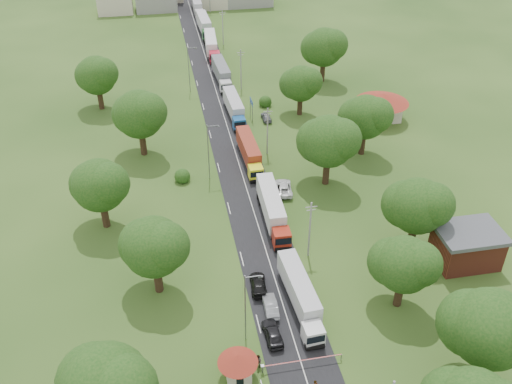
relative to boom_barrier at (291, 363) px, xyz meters
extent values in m
plane|color=#264416|center=(1.36, 25.00, -0.89)|extent=(260.00, 260.00, 0.00)
cube|color=black|center=(1.36, 45.00, -0.89)|extent=(8.00, 200.00, 0.04)
cylinder|color=slate|center=(-3.14, 0.00, -0.34)|extent=(0.20, 0.20, 1.10)
cube|color=slate|center=(-3.14, 0.00, 0.16)|extent=(0.35, 0.35, 0.25)
cylinder|color=red|center=(1.36, 0.00, 0.11)|extent=(9.00, 0.12, 0.12)
cylinder|color=slate|center=(5.86, 0.00, -0.39)|extent=(0.10, 0.10, 1.00)
cube|color=beige|center=(-5.84, 0.00, 0.31)|extent=(2.60, 2.60, 2.40)
cone|color=maroon|center=(-5.84, 0.00, 2.01)|extent=(4.40, 4.40, 1.10)
cube|color=black|center=(-4.53, 0.00, 0.51)|extent=(0.02, 1.20, 0.90)
cube|color=black|center=(-5.84, -1.31, 0.11)|extent=(0.80, 0.02, 1.90)
cylinder|color=slate|center=(6.56, 58.80, 1.11)|extent=(0.12, 0.12, 4.00)
cylinder|color=slate|center=(6.56, 61.20, 1.11)|extent=(0.12, 0.12, 4.00)
cube|color=navy|center=(6.56, 60.00, 2.71)|extent=(0.06, 3.00, 1.00)
cube|color=silver|center=(6.56, 60.00, 2.71)|extent=(0.07, 3.10, 0.06)
cylinder|color=gray|center=(6.86, 18.00, 3.61)|extent=(0.24, 0.24, 9.00)
cube|color=gray|center=(6.86, 18.00, 7.41)|extent=(1.60, 0.10, 0.10)
cube|color=gray|center=(6.86, 18.00, 6.91)|extent=(1.20, 0.10, 0.10)
cylinder|color=gray|center=(6.86, 46.00, 3.61)|extent=(0.24, 0.24, 9.00)
cube|color=gray|center=(6.86, 46.00, 7.41)|extent=(1.60, 0.10, 0.10)
cube|color=gray|center=(6.86, 46.00, 6.91)|extent=(1.20, 0.10, 0.10)
cylinder|color=gray|center=(6.86, 74.00, 3.61)|extent=(0.24, 0.24, 9.00)
cube|color=gray|center=(6.86, 74.00, 7.41)|extent=(1.60, 0.10, 0.10)
cube|color=gray|center=(6.86, 74.00, 6.91)|extent=(1.20, 0.10, 0.10)
cylinder|color=gray|center=(6.86, 102.00, 3.61)|extent=(0.24, 0.24, 9.00)
cube|color=gray|center=(6.86, 102.00, 7.41)|extent=(1.60, 0.10, 0.10)
cube|color=gray|center=(6.86, 102.00, 6.91)|extent=(1.20, 0.10, 0.10)
cylinder|color=slate|center=(-4.14, 5.00, 4.11)|extent=(0.16, 0.16, 10.00)
cube|color=slate|center=(-3.24, 5.00, 8.81)|extent=(1.80, 0.10, 0.10)
cube|color=slate|center=(-2.44, 5.00, 8.66)|extent=(0.50, 0.22, 0.15)
cylinder|color=slate|center=(-4.14, 40.00, 4.11)|extent=(0.16, 0.16, 10.00)
cube|color=slate|center=(-3.24, 40.00, 8.81)|extent=(1.80, 0.10, 0.10)
cube|color=slate|center=(-2.44, 40.00, 8.66)|extent=(0.50, 0.22, 0.15)
cylinder|color=slate|center=(-4.14, 75.00, 4.11)|extent=(0.16, 0.16, 10.00)
cube|color=slate|center=(-3.24, 75.00, 8.81)|extent=(1.80, 0.10, 0.10)
cube|color=slate|center=(-2.44, 75.00, 8.66)|extent=(0.50, 0.22, 0.15)
cylinder|color=#382616|center=(19.36, -5.00, 1.38)|extent=(1.12, 1.12, 4.55)
sphere|color=#143B10|center=(19.36, -5.00, 6.96)|extent=(8.40, 8.40, 8.40)
sphere|color=#143B10|center=(18.16, -3.50, 6.36)|extent=(7.20, 7.20, 7.20)
cylinder|color=#382616|center=(15.36, 7.00, 1.03)|extent=(1.04, 1.04, 3.85)
sphere|color=#143B10|center=(15.36, 7.00, 5.71)|extent=(7.00, 7.00, 7.00)
sphere|color=#143B10|center=(16.61, 6.00, 6.46)|extent=(5.50, 5.50, 5.50)
sphere|color=#143B10|center=(14.36, 8.25, 5.21)|extent=(6.00, 6.00, 6.00)
cylinder|color=#382616|center=(21.36, 17.00, 1.21)|extent=(1.08, 1.08, 4.20)
sphere|color=#143B10|center=(21.36, 17.00, 6.33)|extent=(7.70, 7.70, 7.70)
sphere|color=#143B10|center=(22.73, 15.90, 7.16)|extent=(6.05, 6.05, 6.05)
sphere|color=#143B10|center=(20.26, 18.38, 5.78)|extent=(6.60, 6.60, 6.60)
cylinder|color=#382616|center=(14.36, 35.00, 1.38)|extent=(1.12, 1.12, 4.55)
sphere|color=#143B10|center=(14.36, 35.00, 6.96)|extent=(8.40, 8.40, 8.40)
sphere|color=#143B10|center=(15.86, 33.80, 7.86)|extent=(6.60, 6.60, 6.60)
sphere|color=#143B10|center=(13.16, 36.50, 6.36)|extent=(7.20, 7.20, 7.20)
cylinder|color=#382616|center=(23.36, 43.00, 1.21)|extent=(1.08, 1.08, 4.20)
sphere|color=#143B10|center=(23.36, 43.00, 6.33)|extent=(7.70, 7.70, 7.70)
sphere|color=#143B10|center=(24.73, 41.90, 7.16)|extent=(6.05, 6.05, 6.05)
sphere|color=#143B10|center=(22.26, 44.38, 5.78)|extent=(6.60, 6.60, 6.60)
cylinder|color=#382616|center=(16.36, 60.00, 1.03)|extent=(1.04, 1.04, 3.85)
sphere|color=#143B10|center=(16.36, 60.00, 5.71)|extent=(7.00, 7.00, 7.00)
sphere|color=#143B10|center=(17.61, 59.00, 6.46)|extent=(5.50, 5.50, 5.50)
sphere|color=#143B10|center=(15.36, 61.25, 5.21)|extent=(6.00, 6.00, 6.00)
cylinder|color=#382616|center=(25.36, 75.00, 1.38)|extent=(1.12, 1.12, 4.55)
sphere|color=#143B10|center=(25.36, 75.00, 6.96)|extent=(8.40, 8.40, 8.40)
sphere|color=#143B10|center=(26.86, 73.80, 7.86)|extent=(6.60, 6.60, 6.60)
sphere|color=#143B10|center=(24.16, 76.50, 6.36)|extent=(7.20, 7.20, 7.20)
sphere|color=#143B10|center=(-19.84, -3.50, 6.36)|extent=(7.20, 7.20, 7.20)
cylinder|color=#382616|center=(-13.64, 15.00, 1.21)|extent=(1.08, 1.08, 4.20)
sphere|color=#143B10|center=(-13.64, 15.00, 6.33)|extent=(7.70, 7.70, 7.70)
sphere|color=#143B10|center=(-12.27, 13.90, 7.16)|extent=(6.05, 6.05, 6.05)
sphere|color=#143B10|center=(-14.74, 16.38, 5.78)|extent=(6.60, 6.60, 6.60)
cylinder|color=#382616|center=(-20.64, 30.00, 1.21)|extent=(1.08, 1.08, 4.20)
sphere|color=#143B10|center=(-20.64, 30.00, 6.33)|extent=(7.70, 7.70, 7.70)
sphere|color=#143B10|center=(-19.27, 28.90, 7.16)|extent=(6.05, 6.05, 6.05)
sphere|color=#143B10|center=(-21.74, 31.38, 5.78)|extent=(6.60, 6.60, 6.60)
cylinder|color=#382616|center=(-14.64, 50.00, 1.38)|extent=(1.12, 1.12, 4.55)
sphere|color=#143B10|center=(-14.64, 50.00, 6.96)|extent=(8.40, 8.40, 8.40)
sphere|color=#143B10|center=(-13.14, 48.80, 7.86)|extent=(6.60, 6.60, 6.60)
sphere|color=#143B10|center=(-15.84, 51.50, 6.36)|extent=(7.20, 7.20, 7.20)
cylinder|color=#382616|center=(-22.64, 70.00, 1.21)|extent=(1.08, 1.08, 4.20)
sphere|color=#143B10|center=(-22.64, 70.00, 6.33)|extent=(7.70, 7.70, 7.70)
sphere|color=#143B10|center=(-21.27, 68.90, 7.16)|extent=(6.05, 6.05, 6.05)
sphere|color=#143B10|center=(-23.74, 71.38, 5.78)|extent=(6.60, 6.60, 6.60)
cube|color=maroon|center=(27.36, 13.00, 1.41)|extent=(8.00, 6.00, 4.60)
cube|color=#47494F|center=(27.36, 13.00, 4.01)|extent=(8.60, 6.60, 0.60)
cube|color=beige|center=(31.36, 55.00, 1.11)|extent=(7.00, 5.00, 4.00)
cone|color=maroon|center=(31.36, 55.00, 4.01)|extent=(10.08, 10.08, 1.80)
cube|color=beige|center=(-20.64, 135.00, 2.11)|extent=(10.00, 8.00, 6.00)
cube|color=silver|center=(3.37, 3.02, 0.57)|extent=(2.39, 2.39, 2.36)
cube|color=black|center=(3.37, 1.88, 0.90)|extent=(2.16, 0.15, 1.04)
cube|color=slate|center=(3.37, 1.94, -0.37)|extent=(2.08, 0.37, 0.33)
cube|color=slate|center=(3.37, 9.62, -0.18)|extent=(2.80, 10.94, 0.28)
cube|color=silver|center=(3.37, 9.90, 1.51)|extent=(3.01, 11.24, 2.83)
cylinder|color=black|center=(3.37, 2.17, -0.42)|extent=(2.21, 0.94, 0.94)
cylinder|color=black|center=(3.37, 3.87, -0.42)|extent=(2.21, 0.94, 0.94)
cylinder|color=black|center=(3.37, 12.91, -0.42)|extent=(2.21, 0.94, 0.94)
cylinder|color=black|center=(3.37, 14.33, -0.42)|extent=(2.21, 0.94, 0.94)
cube|color=maroon|center=(3.65, 20.54, 0.66)|extent=(2.47, 2.47, 2.50)
cube|color=black|center=(3.65, 19.33, 1.01)|extent=(2.30, 0.09, 1.10)
cube|color=slate|center=(3.65, 19.39, -0.34)|extent=(2.20, 0.31, 0.35)
cube|color=slate|center=(3.65, 27.53, -0.14)|extent=(2.63, 11.55, 0.30)
cube|color=silver|center=(3.65, 27.83, 1.66)|extent=(2.84, 11.86, 3.00)
cylinder|color=black|center=(3.65, 19.64, -0.39)|extent=(2.35, 1.00, 1.00)
cylinder|color=black|center=(3.65, 21.44, -0.39)|extent=(2.35, 1.00, 1.00)
cylinder|color=black|center=(3.65, 31.03, -0.39)|extent=(2.35, 1.00, 1.00)
cylinder|color=black|center=(3.65, 32.53, -0.39)|extent=(2.35, 1.00, 1.00)
cube|color=yellow|center=(3.29, 38.08, 0.55)|extent=(2.30, 2.30, 2.33)
cube|color=black|center=(3.29, 36.96, 0.88)|extent=(2.14, 0.08, 1.02)
cube|color=slate|center=(3.29, 37.01, -0.38)|extent=(2.05, 0.31, 0.33)
cube|color=slate|center=(3.29, 44.60, -0.19)|extent=(2.45, 10.77, 0.28)
cube|color=maroon|center=(3.29, 44.88, 1.48)|extent=(2.64, 11.05, 2.79)
cylinder|color=black|center=(3.29, 37.25, -0.43)|extent=(2.19, 0.93, 0.93)
cylinder|color=black|center=(3.29, 38.92, -0.43)|extent=(2.19, 0.93, 0.93)
cylinder|color=black|center=(3.29, 47.86, -0.43)|extent=(2.19, 0.93, 0.93)
cylinder|color=black|center=(3.29, 49.26, -0.43)|extent=(2.19, 0.93, 0.93)
cube|color=#164D89|center=(3.39, 55.61, 0.56)|extent=(2.32, 2.32, 2.34)
cube|color=black|center=(3.39, 54.48, 0.88)|extent=(2.15, 0.10, 1.03)
cube|color=slate|center=(3.39, 54.54, -0.38)|extent=(2.06, 0.32, 0.33)
cube|color=slate|center=(3.39, 62.16, -0.19)|extent=(2.54, 10.82, 0.28)
cube|color=#B2B1B6|center=(3.39, 62.44, 1.49)|extent=(2.74, 11.11, 2.80)
cylinder|color=black|center=(3.39, 54.77, -0.42)|extent=(2.20, 0.93, 0.93)
cylinder|color=black|center=(3.39, 56.45, -0.42)|extent=(2.20, 0.93, 0.93)
cylinder|color=black|center=(3.39, 65.43, -0.42)|extent=(2.20, 0.93, 0.93)
cylinder|color=black|center=(3.39, 66.83, -0.42)|extent=(2.20, 0.93, 0.93)
cube|color=silver|center=(3.29, 72.71, 0.62)|extent=(2.43, 2.43, 2.43)
cube|color=black|center=(3.29, 71.53, 0.96)|extent=(2.23, 0.11, 1.07)
cube|color=slate|center=(3.29, 71.59, -0.36)|extent=(2.15, 0.34, 0.34)
cube|color=slate|center=(3.29, 79.51, -0.16)|extent=(2.71, 11.27, 0.29)
cube|color=slate|center=(3.29, 79.81, 1.59)|extent=(2.91, 11.56, 2.92)
cylinder|color=black|center=(3.29, 71.83, -0.41)|extent=(2.28, 0.97, 0.97)
cylinder|color=black|center=(3.29, 73.58, -0.41)|extent=(2.28, 0.97, 0.97)
cylinder|color=black|center=(3.29, 82.92, -0.41)|extent=(2.28, 0.97, 0.97)
cylinder|color=black|center=(3.29, 84.37, -0.41)|extent=(2.28, 0.97, 0.97)
cube|color=red|center=(3.12, 89.76, 0.71)|extent=(2.63, 2.63, 2.58)
cube|color=black|center=(3.12, 88.51, 1.07)|extent=(2.37, 0.18, 1.13)
cube|color=slate|center=(3.12, 88.57, -0.32)|extent=(2.28, 0.40, 0.36)
cube|color=slate|center=(3.12, 96.97, -0.12)|extent=(3.16, 11.98, 0.31)
cube|color=silver|center=(3.12, 97.28, 1.74)|extent=(3.39, 12.31, 3.09)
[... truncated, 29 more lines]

